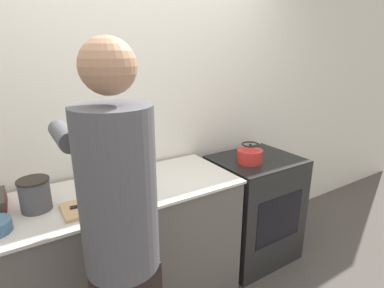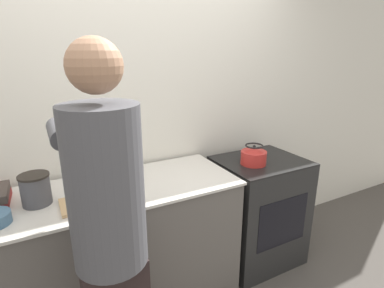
{
  "view_description": "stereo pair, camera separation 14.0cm",
  "coord_description": "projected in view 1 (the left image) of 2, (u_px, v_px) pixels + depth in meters",
  "views": [
    {
      "loc": [
        -0.82,
        -1.39,
        1.77
      ],
      "look_at": [
        0.2,
        0.22,
        1.18
      ],
      "focal_mm": 28.0,
      "sensor_mm": 36.0,
      "label": 1
    },
    {
      "loc": [
        -0.7,
        -1.46,
        1.77
      ],
      "look_at": [
        0.2,
        0.22,
        1.18
      ],
      "focal_mm": 28.0,
      "sensor_mm": 36.0,
      "label": 2
    }
  ],
  "objects": [
    {
      "name": "wall_back",
      "position": [
        136.0,
        117.0,
        2.25
      ],
      "size": [
        8.0,
        0.05,
        2.6
      ],
      "color": "silver",
      "rests_on": "ground_plane"
    },
    {
      "name": "person",
      "position": [
        121.0,
        235.0,
        1.31
      ],
      "size": [
        0.37,
        0.6,
        1.83
      ],
      "color": "black",
      "rests_on": "ground_plane"
    },
    {
      "name": "knife",
      "position": [
        86.0,
        205.0,
        1.67
      ],
      "size": [
        0.19,
        0.05,
        0.01
      ],
      "rotation": [
        0.0,
        0.0,
        -0.12
      ],
      "color": "silver",
      "rests_on": "cutting_board"
    },
    {
      "name": "bowl_prep",
      "position": [
        97.0,
        181.0,
        1.95
      ],
      "size": [
        0.15,
        0.15,
        0.07
      ],
      "color": "#426684",
      "rests_on": "counter"
    },
    {
      "name": "canister_jar",
      "position": [
        35.0,
        195.0,
        1.64
      ],
      "size": [
        0.17,
        0.17,
        0.18
      ],
      "color": "#4C4C51",
      "rests_on": "counter"
    },
    {
      "name": "cutting_board",
      "position": [
        91.0,
        206.0,
        1.69
      ],
      "size": [
        0.3,
        0.22,
        0.02
      ],
      "color": "tan",
      "rests_on": "counter"
    },
    {
      "name": "kettle",
      "position": [
        250.0,
        155.0,
        2.37
      ],
      "size": [
        0.2,
        0.2,
        0.16
      ],
      "color": "red",
      "rests_on": "oven"
    },
    {
      "name": "oven",
      "position": [
        254.0,
        208.0,
        2.61
      ],
      "size": [
        0.69,
        0.58,
        0.92
      ],
      "color": "black",
      "rests_on": "ground_plane"
    },
    {
      "name": "counter",
      "position": [
        113.0,
        256.0,
        2.0
      ],
      "size": [
        1.72,
        0.66,
        0.93
      ],
      "color": "#5B5651",
      "rests_on": "ground_plane"
    }
  ]
}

